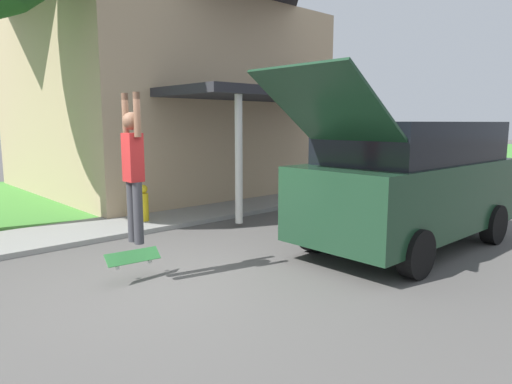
% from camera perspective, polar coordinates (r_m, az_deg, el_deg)
% --- Properties ---
extents(ground_plane, '(120.00, 120.00, 0.00)m').
position_cam_1_polar(ground_plane, '(6.59, -10.42, -11.01)').
color(ground_plane, '#54514F').
extents(lawn, '(10.00, 80.00, 0.08)m').
position_cam_1_polar(lawn, '(16.33, -7.49, 1.00)').
color(lawn, '#478E38').
rests_on(lawn, ground_plane).
extents(sidewalk, '(1.80, 80.00, 0.10)m').
position_cam_1_polar(sidewalk, '(13.01, 3.69, -0.86)').
color(sidewalk, gray).
rests_on(sidewalk, ground_plane).
extents(house, '(11.22, 8.57, 8.21)m').
position_cam_1_polar(house, '(16.02, -12.12, 16.23)').
color(house, tan).
rests_on(house, lawn).
extents(suv_parked, '(2.11, 5.30, 2.93)m').
position_cam_1_polar(suv_parked, '(8.42, 18.70, 1.32)').
color(suv_parked, '#193823').
rests_on(suv_parked, ground_plane).
extents(skateboarder, '(0.41, 0.23, 2.01)m').
position_cam_1_polar(skateboarder, '(6.29, -15.10, 3.11)').
color(skateboarder, '#38383D').
rests_on(skateboarder, ground_plane).
extents(skateboard, '(0.23, 0.82, 0.25)m').
position_cam_1_polar(skateboard, '(6.68, -15.12, -7.83)').
color(skateboard, '#337F3D').
rests_on(skateboard, ground_plane).
extents(fire_hydrant, '(0.20, 0.20, 0.78)m').
position_cam_1_polar(fire_hydrant, '(10.10, -13.84, -1.42)').
color(fire_hydrant, gold).
rests_on(fire_hydrant, sidewalk).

